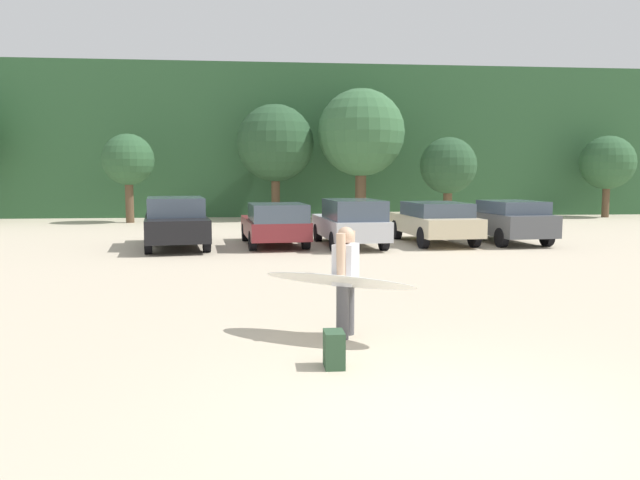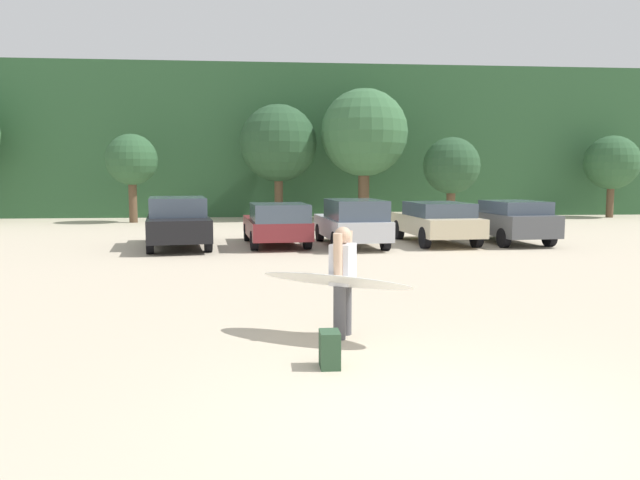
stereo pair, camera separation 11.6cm
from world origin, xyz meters
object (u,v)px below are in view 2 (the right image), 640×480
parked_car_maroon (277,223)px  parked_car_silver (352,222)px  parked_car_black (178,221)px  parked_car_champagne (436,221)px  backpack_dropped (330,349)px  parked_car_dark_gray (508,220)px  surfboard_white (335,281)px  person_adult (343,275)px

parked_car_maroon → parked_car_silver: parked_car_silver is taller
parked_car_black → parked_car_silver: parked_car_black is taller
parked_car_champagne → backpack_dropped: bearing=154.6°
parked_car_dark_gray → surfboard_white: size_ratio=1.85×
parked_car_dark_gray → parked_car_maroon: bearing=86.0°
parked_car_maroon → parked_car_dark_gray: (7.93, 0.19, 0.03)m
parked_car_black → surfboard_white: (3.75, -11.46, -0.00)m
surfboard_white → parked_car_silver: bearing=-66.7°
parked_car_champagne → parked_car_dark_gray: size_ratio=1.04×
parked_car_maroon → person_adult: 11.40m
surfboard_white → backpack_dropped: bearing=113.4°
parked_car_champagne → person_adult: 12.55m
parked_car_silver → parked_car_champagne: 3.04m
parked_car_champagne → backpack_dropped: 13.98m
parked_car_maroon → surfboard_white: bearing=177.2°
parked_car_maroon → parked_car_dark_gray: bearing=-94.3°
parked_car_black → person_adult: parked_car_black is taller
parked_car_dark_gray → person_adult: 13.64m
person_adult → surfboard_white: bearing=64.6°
parked_car_silver → parked_car_black: bearing=82.0°
parked_car_maroon → parked_car_silver: 2.47m
person_adult → surfboard_white: (-0.12, -0.10, -0.06)m
parked_car_black → backpack_dropped: (3.54, -12.75, -0.62)m
parked_car_dark_gray → parked_car_champagne: bearing=83.2°
parked_car_champagne → parked_car_dark_gray: (2.51, -0.06, 0.00)m
parked_car_dark_gray → backpack_dropped: size_ratio=9.48×
parked_car_maroon → surfboard_white: size_ratio=1.91×
parked_car_black → surfboard_white: size_ratio=2.10×
parked_car_maroon → backpack_dropped: parked_car_maroon is taller
person_adult → surfboard_white: 0.17m
parked_car_silver → surfboard_white: bearing=166.0°
surfboard_white → backpack_dropped: surfboard_white is taller
parked_car_black → person_adult: bearing=-170.2°
surfboard_white → parked_car_champagne: bearing=-79.6°
parked_car_silver → person_adult: person_adult is taller
parked_car_silver → surfboard_white: 11.27m
parked_car_champagne → surfboard_white: parked_car_champagne is taller
parked_car_black → parked_car_maroon: parked_car_black is taller
parked_car_champagne → person_adult: size_ratio=2.77×
person_adult → backpack_dropped: size_ratio=3.56×
parked_car_silver → backpack_dropped: (-2.08, -12.41, -0.58)m
parked_car_black → parked_car_champagne: 8.60m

